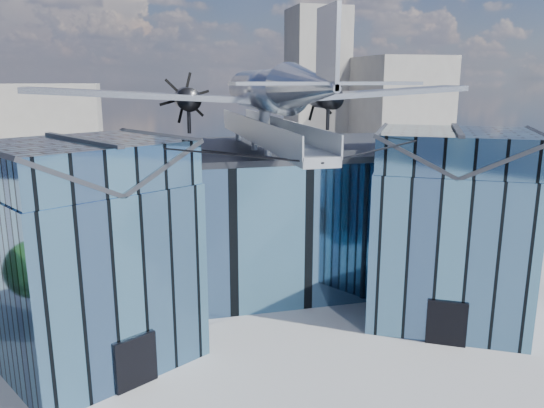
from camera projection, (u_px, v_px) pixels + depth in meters
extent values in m
plane|color=gray|center=(280.00, 326.00, 32.27)|extent=(120.00, 120.00, 0.00)
cube|color=teal|center=(249.00, 215.00, 39.66)|extent=(28.00, 14.00, 9.50)
cube|color=#2A2D33|center=(248.00, 149.00, 38.52)|extent=(28.00, 14.00, 0.40)
cube|color=teal|center=(92.00, 274.00, 27.72)|extent=(11.79, 11.43, 9.50)
cube|color=teal|center=(83.00, 163.00, 26.37)|extent=(11.56, 11.20, 2.20)
cube|color=#2A2D33|center=(37.00, 168.00, 24.84)|extent=(7.98, 9.23, 2.40)
cube|color=#2A2D33|center=(124.00, 158.00, 27.90)|extent=(7.98, 9.23, 2.40)
cube|color=#2A2D33|center=(81.00, 140.00, 26.11)|extent=(4.30, 7.10, 0.18)
cube|color=black|center=(136.00, 362.00, 25.69)|extent=(2.03, 1.32, 2.60)
cube|color=black|center=(165.00, 254.00, 30.77)|extent=(0.34, 0.34, 9.50)
cube|color=teal|center=(448.00, 244.00, 32.74)|extent=(11.79, 11.43, 9.50)
cube|color=teal|center=(456.00, 150.00, 31.40)|extent=(11.56, 11.20, 2.20)
cube|color=#2A2D33|center=(417.00, 148.00, 31.99)|extent=(7.98, 9.23, 2.40)
cube|color=#2A2D33|center=(497.00, 151.00, 30.80)|extent=(7.98, 9.23, 2.40)
cube|color=#2A2D33|center=(457.00, 130.00, 31.13)|extent=(4.30, 7.10, 0.18)
cube|color=black|center=(447.00, 323.00, 29.75)|extent=(2.03, 1.32, 2.60)
cube|color=black|center=(375.00, 238.00, 33.93)|extent=(0.34, 0.34, 9.50)
cube|color=#9BA1A9|center=(266.00, 138.00, 33.01)|extent=(1.80, 21.00, 0.50)
cube|color=#9BA1A9|center=(252.00, 128.00, 32.65)|extent=(0.08, 21.00, 1.10)
cube|color=#9BA1A9|center=(280.00, 127.00, 33.08)|extent=(0.08, 21.00, 1.10)
cylinder|color=#9BA1A9|center=(238.00, 134.00, 42.13)|extent=(0.44, 0.44, 1.35)
cylinder|color=#9BA1A9|center=(254.00, 142.00, 36.47)|extent=(0.44, 0.44, 1.35)
cylinder|color=#9BA1A9|center=(268.00, 150.00, 32.70)|extent=(0.44, 0.44, 1.35)
cylinder|color=#9BA1A9|center=(264.00, 122.00, 33.27)|extent=(0.70, 0.70, 1.40)
cylinder|color=black|center=(194.00, 151.00, 24.61)|extent=(10.55, 6.08, 0.69)
cylinder|color=black|center=(400.00, 145.00, 27.13)|extent=(10.55, 6.08, 0.69)
cylinder|color=black|center=(224.00, 152.00, 30.54)|extent=(6.09, 17.04, 1.19)
cylinder|color=black|center=(322.00, 149.00, 31.97)|extent=(6.09, 17.04, 1.19)
cylinder|color=#ABB0B8|center=(264.00, 90.00, 32.82)|extent=(2.50, 11.00, 2.50)
sphere|color=#ABB0B8|center=(246.00, 89.00, 38.01)|extent=(2.50, 2.50, 2.50)
cube|color=black|center=(249.00, 79.00, 36.90)|extent=(1.60, 1.40, 0.50)
cone|color=#ABB0B8|center=(310.00, 87.00, 24.26)|extent=(2.50, 7.00, 2.50)
cube|color=#ABB0B8|center=(328.00, 48.00, 21.72)|extent=(0.18, 2.40, 3.40)
cube|color=#ABB0B8|center=(326.00, 83.00, 22.14)|extent=(8.00, 1.80, 0.14)
cube|color=#ABB0B8|center=(148.00, 95.00, 32.15)|extent=(14.00, 3.20, 1.08)
cylinder|color=black|center=(187.00, 99.00, 33.35)|extent=(1.44, 3.20, 1.44)
cone|color=black|center=(185.00, 98.00, 35.05)|extent=(0.70, 0.70, 0.70)
cube|color=black|center=(184.00, 98.00, 35.19)|extent=(1.05, 0.06, 3.33)
cube|color=black|center=(184.00, 98.00, 35.19)|extent=(2.53, 0.06, 2.53)
cube|color=black|center=(184.00, 98.00, 35.19)|extent=(3.33, 0.06, 1.05)
cylinder|color=black|center=(189.00, 119.00, 33.07)|extent=(0.24, 0.24, 1.75)
cube|color=#ABB0B8|center=(362.00, 94.00, 35.51)|extent=(14.00, 3.20, 1.08)
cylinder|color=black|center=(325.00, 98.00, 35.55)|extent=(1.44, 3.20, 1.44)
cone|color=black|center=(316.00, 97.00, 37.25)|extent=(0.70, 0.70, 0.70)
cube|color=black|center=(316.00, 97.00, 37.39)|extent=(1.05, 0.06, 3.33)
cube|color=black|center=(316.00, 97.00, 37.39)|extent=(2.53, 0.06, 2.53)
cube|color=black|center=(316.00, 97.00, 37.39)|extent=(3.33, 0.06, 1.05)
cylinder|color=black|center=(328.00, 117.00, 35.27)|extent=(0.24, 0.24, 1.75)
cube|color=gray|center=(397.00, 116.00, 83.13)|extent=(12.00, 14.00, 18.00)
cube|color=gray|center=(51.00, 133.00, 77.75)|extent=(14.00, 10.00, 14.00)
cube|color=gray|center=(317.00, 89.00, 89.25)|extent=(9.00, 9.00, 26.00)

